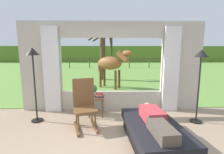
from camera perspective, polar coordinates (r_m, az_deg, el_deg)
back_wall_with_window at (r=4.80m, az=-0.11°, el=3.22°), size 5.20×0.12×2.55m
curtain_panel_left at (r=4.93m, az=-20.14°, el=2.25°), size 0.44×0.10×2.40m
curtain_panel_right at (r=4.99m, az=19.73°, el=2.35°), size 0.44×0.10×2.40m
outdoor_pasture_lawn at (r=15.77m, az=-0.85°, el=2.81°), size 36.00×21.68×0.02m
distant_hill_ridge at (r=25.52m, az=-0.99°, el=7.90°), size 36.00×2.00×2.40m
recliner_sofa at (r=3.34m, az=14.07°, el=-18.32°), size 1.07×1.78×0.42m
reclining_person at (r=3.17m, az=14.53°, el=-13.84°), size 0.40×1.44×0.22m
rocking_chair at (r=3.84m, az=-9.48°, el=-9.17°), size 0.64×0.79×1.12m
side_table at (r=4.49m, az=-5.52°, el=-7.98°), size 0.44×0.44×0.52m
potted_plant at (r=4.48m, az=-6.54°, el=-4.36°), size 0.22×0.22×0.32m
book_stack at (r=4.38m, az=-4.44°, el=-6.36°), size 0.21×0.16×0.11m
floor_lamp_left at (r=4.34m, az=-25.58°, el=4.56°), size 0.32×0.32×1.81m
floor_lamp_right at (r=4.39m, az=28.22°, el=3.91°), size 0.32×0.32×1.77m
horse at (r=7.56m, az=-0.29°, el=4.66°), size 1.68×1.32×1.73m
pasture_tree at (r=9.82m, az=-3.18°, el=7.99°), size 1.47×1.57×3.16m
pasture_fence_line at (r=16.63m, az=-0.88°, el=5.68°), size 16.10×0.10×1.10m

